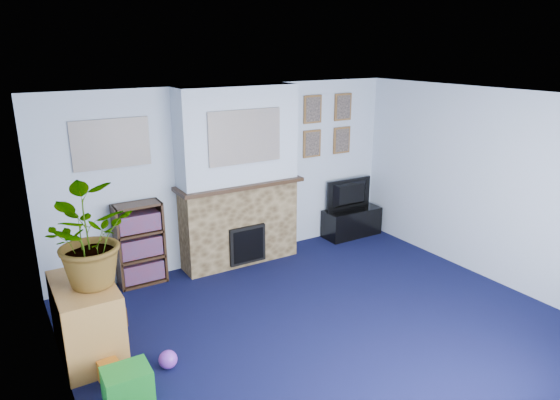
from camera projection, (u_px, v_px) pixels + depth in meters
floor at (328, 329)px, 5.28m from camera, size 5.00×4.50×0.01m
ceiling at (336, 100)px, 4.57m from camera, size 5.00×4.50×0.01m
wall_back at (232, 175)px, 6.77m from camera, size 5.00×0.04×2.40m
wall_front at (550, 328)px, 3.09m from camera, size 5.00×0.04×2.40m
wall_left at (61, 282)px, 3.69m from camera, size 0.04×4.50×2.40m
wall_right at (494, 187)px, 6.17m from camera, size 0.04×4.50×2.40m
chimney_breast at (239, 179)px, 6.60m from camera, size 1.72×0.50×2.40m
collage_main at (245, 137)px, 6.26m from camera, size 1.00×0.03×0.68m
collage_left at (111, 144)px, 5.82m from camera, size 0.90×0.03×0.58m
portrait_tl at (313, 109)px, 7.16m from camera, size 0.30×0.03×0.40m
portrait_tr at (343, 107)px, 7.43m from camera, size 0.30×0.03×0.40m
portrait_bl at (312, 144)px, 7.31m from camera, size 0.30×0.03×0.40m
portrait_br at (342, 140)px, 7.58m from camera, size 0.30×0.03×0.40m
tv_stand at (352, 222)px, 7.84m from camera, size 0.92×0.39×0.44m
television at (352, 195)px, 7.73m from camera, size 0.81×0.12×0.46m
bookshelf at (140, 246)px, 6.19m from camera, size 0.58×0.28×1.05m
sideboard at (87, 321)px, 4.78m from camera, size 0.53×0.96×0.75m
potted_plant at (83, 239)px, 4.51m from camera, size 1.05×1.08×0.91m
mantel_clock at (232, 178)px, 6.50m from camera, size 0.10×0.06×0.14m
mantel_candle at (260, 174)px, 6.70m from camera, size 0.05×0.05×0.17m
mantel_teddy at (197, 184)px, 6.26m from camera, size 0.12×0.12×0.12m
mantel_can at (287, 171)px, 6.92m from camera, size 0.06×0.06×0.12m
green_crate at (128, 387)px, 4.18m from camera, size 0.39×0.31×0.31m
toy_ball at (168, 359)px, 4.63m from camera, size 0.17×0.17×0.17m
toy_block at (110, 372)px, 4.42m from camera, size 0.19×0.19×0.21m
toy_tube at (93, 371)px, 4.50m from camera, size 0.32×0.14×0.18m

